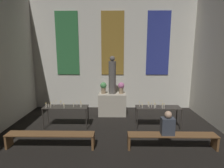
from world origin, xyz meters
TOP-DOWN VIEW (x-y plane):
  - wall_back at (0.00, 11.79)m, footprint 7.76×0.16m
  - altar at (0.00, 10.76)m, footprint 1.17×0.74m
  - statue at (0.00, 10.76)m, footprint 0.31×0.31m
  - flower_vase_left at (-0.38, 10.76)m, footprint 0.28×0.28m
  - flower_vase_right at (0.38, 10.76)m, footprint 0.28×0.28m
  - candle_rack_left at (-1.66, 9.43)m, footprint 1.58×0.51m
  - candle_rack_right at (1.65, 9.43)m, footprint 1.58×0.51m
  - pew_back_left at (-1.72, 8.01)m, footprint 2.49×0.36m
  - pew_back_right at (1.72, 8.01)m, footprint 2.49×0.36m
  - person_seated at (1.58, 8.01)m, footprint 0.36×0.24m

SIDE VIEW (x-z plane):
  - pew_back_left at x=-1.72m, z-range 0.11..0.54m
  - pew_back_right at x=1.72m, z-range 0.11..0.54m
  - altar at x=0.00m, z-range 0.00..0.94m
  - candle_rack_left at x=-1.66m, z-range 0.21..1.18m
  - candle_rack_right at x=1.65m, z-range 0.21..1.18m
  - person_seated at x=1.58m, z-range 0.38..1.06m
  - flower_vase_left at x=-0.38m, z-range 0.98..1.47m
  - flower_vase_right at x=0.38m, z-range 0.98..1.47m
  - statue at x=0.00m, z-range 0.89..2.49m
  - wall_back at x=0.00m, z-range 0.03..5.18m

